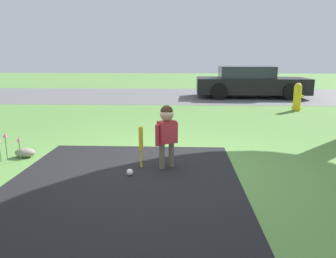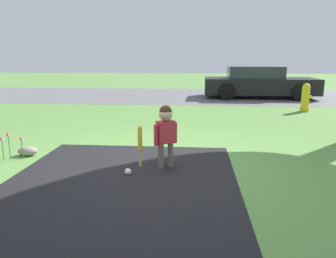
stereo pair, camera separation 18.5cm
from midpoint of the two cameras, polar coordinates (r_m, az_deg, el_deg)
ground_plane at (r=4.90m, az=-1.72°, el=-6.20°), size 60.00×60.00×0.00m
street_strip at (r=13.97m, az=2.57°, el=5.88°), size 40.00×6.00×0.01m
child at (r=4.60m, az=0.74°, el=0.21°), size 0.31×0.26×0.91m
baseball_bat at (r=4.68m, az=-3.78°, el=-2.00°), size 0.06×0.06×0.62m
sports_ball at (r=4.48m, az=-5.81°, el=-7.42°), size 0.09×0.09×0.09m
fire_hydrant at (r=10.52m, az=23.29°, el=5.02°), size 0.32×0.28×0.83m
parked_car at (r=13.62m, az=15.82°, el=7.75°), size 4.35×2.12×1.23m
flower_bed at (r=5.59m, az=-25.59°, el=-1.74°), size 0.50×0.18×0.43m
edging_rock at (r=5.74m, az=-22.41°, el=-3.58°), size 0.32×0.22×0.15m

